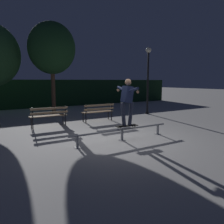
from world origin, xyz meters
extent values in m
plane|color=#ADAAA8|center=(0.00, 0.00, 0.00)|extent=(90.00, 90.00, 0.00)
cube|color=black|center=(0.00, 10.89, 1.03)|extent=(24.00, 1.20, 2.06)
cylinder|color=gray|center=(0.00, -0.23, 0.36)|extent=(3.76, 0.06, 0.06)
cube|color=gray|center=(-1.60, -0.23, 0.16)|extent=(0.06, 0.06, 0.33)
cube|color=gray|center=(-1.60, -0.23, 0.01)|extent=(0.18, 0.18, 0.01)
cube|color=gray|center=(0.00, -0.23, 0.16)|extent=(0.06, 0.06, 0.33)
cube|color=gray|center=(0.00, -0.23, 0.01)|extent=(0.18, 0.18, 0.01)
cube|color=gray|center=(1.60, -0.23, 0.16)|extent=(0.06, 0.06, 0.33)
cube|color=gray|center=(1.60, -0.23, 0.01)|extent=(0.18, 0.18, 0.01)
cube|color=black|center=(0.19, -0.23, 0.47)|extent=(0.80, 0.29, 0.02)
cube|color=black|center=(0.19, -0.23, 0.48)|extent=(0.78, 0.28, 0.00)
cube|color=#9E9EA3|center=(0.46, -0.26, 0.45)|extent=(0.07, 0.17, 0.02)
cube|color=#9E9EA3|center=(-0.07, -0.20, 0.45)|extent=(0.07, 0.17, 0.02)
cylinder|color=beige|center=(0.45, -0.34, 0.42)|extent=(0.06, 0.04, 0.05)
cylinder|color=beige|center=(0.47, -0.18, 0.42)|extent=(0.06, 0.04, 0.05)
cylinder|color=beige|center=(-0.08, -0.28, 0.42)|extent=(0.06, 0.04, 0.05)
cylinder|color=beige|center=(-0.06, -0.12, 0.42)|extent=(0.06, 0.04, 0.05)
cube|color=black|center=(0.37, -0.25, 0.49)|extent=(0.27, 0.13, 0.03)
cube|color=black|center=(0.01, -0.21, 0.49)|extent=(0.27, 0.13, 0.03)
cylinder|color=#282D42|center=(0.33, -0.25, 0.87)|extent=(0.22, 0.15, 0.79)
cylinder|color=#282D42|center=(0.05, -0.22, 0.87)|extent=(0.22, 0.15, 0.79)
cube|color=#1E284C|center=(0.19, -0.23, 1.53)|extent=(0.37, 0.40, 0.57)
cylinder|color=#1E284C|center=(0.15, -0.61, 1.69)|extent=(0.15, 0.61, 0.21)
cylinder|color=#1E284C|center=(0.24, 0.14, 1.69)|extent=(0.15, 0.61, 0.21)
sphere|color=#A37556|center=(0.12, -0.89, 1.64)|extent=(0.09, 0.09, 0.09)
sphere|color=#A37556|center=(0.27, 0.42, 1.64)|extent=(0.09, 0.09, 0.09)
sphere|color=#A37556|center=(0.22, -0.24, 1.93)|extent=(0.21, 0.21, 0.21)
cube|color=black|center=(-0.73, 3.52, 0.22)|extent=(0.04, 0.04, 0.44)
cube|color=black|center=(-0.73, 3.20, 0.22)|extent=(0.04, 0.04, 0.44)
cube|color=black|center=(-0.73, 3.16, 0.66)|extent=(0.04, 0.04, 0.44)
cube|color=black|center=(-2.14, 3.54, 0.22)|extent=(0.04, 0.04, 0.44)
cube|color=black|center=(-2.14, 3.22, 0.22)|extent=(0.04, 0.04, 0.44)
cube|color=black|center=(-2.14, 3.18, 0.66)|extent=(0.04, 0.04, 0.44)
cube|color=#937551|center=(-1.44, 3.51, 0.46)|extent=(1.60, 0.11, 0.04)
cube|color=#937551|center=(-1.44, 3.37, 0.46)|extent=(1.60, 0.11, 0.04)
cube|color=#937551|center=(-1.44, 3.23, 0.46)|extent=(1.60, 0.11, 0.04)
cube|color=#937551|center=(-1.44, 3.16, 0.62)|extent=(1.60, 0.05, 0.09)
cube|color=#937551|center=(-1.44, 3.16, 0.80)|extent=(1.60, 0.05, 0.09)
cube|color=black|center=(1.68, 3.52, 0.22)|extent=(0.04, 0.04, 0.44)
cube|color=black|center=(1.68, 3.20, 0.22)|extent=(0.04, 0.04, 0.44)
cube|color=black|center=(1.68, 3.16, 0.66)|extent=(0.04, 0.04, 0.44)
cube|color=black|center=(0.28, 3.54, 0.22)|extent=(0.04, 0.04, 0.44)
cube|color=black|center=(0.27, 3.22, 0.22)|extent=(0.04, 0.04, 0.44)
cube|color=black|center=(0.27, 3.18, 0.66)|extent=(0.04, 0.04, 0.44)
cube|color=#937551|center=(0.98, 3.51, 0.46)|extent=(1.60, 0.11, 0.04)
cube|color=#937551|center=(0.98, 3.37, 0.46)|extent=(1.60, 0.11, 0.04)
cube|color=#937551|center=(0.98, 3.23, 0.46)|extent=(1.60, 0.11, 0.04)
cube|color=#937551|center=(0.98, 3.16, 0.62)|extent=(1.60, 0.05, 0.09)
cube|color=#937551|center=(0.98, 3.16, 0.80)|extent=(1.60, 0.05, 0.09)
cylinder|color=#4C3828|center=(-0.39, 6.00, 1.32)|extent=(0.22, 0.22, 2.65)
ellipsoid|color=#193D1E|center=(-0.39, 6.00, 3.72)|extent=(2.52, 2.52, 2.78)
cylinder|color=black|center=(4.64, 3.92, 1.80)|extent=(0.11, 0.11, 3.60)
sphere|color=#F2EACC|center=(4.64, 3.92, 3.74)|extent=(0.32, 0.32, 0.32)
cylinder|color=black|center=(4.64, 3.92, 0.06)|extent=(0.20, 0.20, 0.12)
camera|label=1|loc=(-4.04, -6.17, 1.97)|focal=35.40mm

